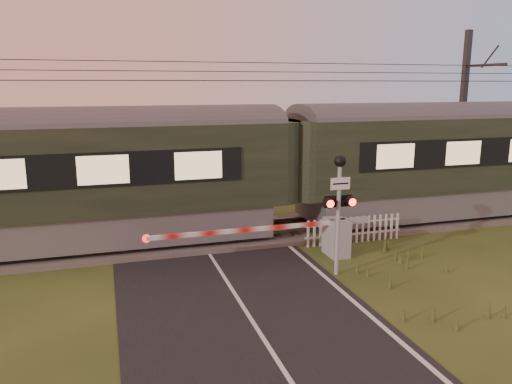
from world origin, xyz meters
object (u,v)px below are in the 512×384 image
object	(u,v)px
boom_gate	(327,236)
catenary_mast	(463,116)
crossing_signal	(339,194)
train	(286,167)
picket_fence	(354,230)

from	to	relation	value
boom_gate	catenary_mast	size ratio (longest dim) A/B	0.93
boom_gate	crossing_signal	bearing A→B (deg)	-104.97
train	catenary_mast	size ratio (longest dim) A/B	6.08
train	picket_fence	size ratio (longest dim) A/B	12.88
train	boom_gate	distance (m)	3.41
crossing_signal	catenary_mast	distance (m)	11.57
boom_gate	catenary_mast	world-z (taller)	catenary_mast
boom_gate	catenary_mast	bearing A→B (deg)	29.78
train	picket_fence	xyz separation A→B (m)	(1.83, -1.89, -2.00)
train	crossing_signal	xyz separation A→B (m)	(-0.04, -4.40, -0.07)
picket_fence	catenary_mast	world-z (taller)	catenary_mast
picket_fence	catenary_mast	distance (m)	9.23
boom_gate	picket_fence	size ratio (longest dim) A/B	1.96
boom_gate	picket_fence	xyz separation A→B (m)	(1.46, 0.98, -0.20)
crossing_signal	catenary_mast	world-z (taller)	catenary_mast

